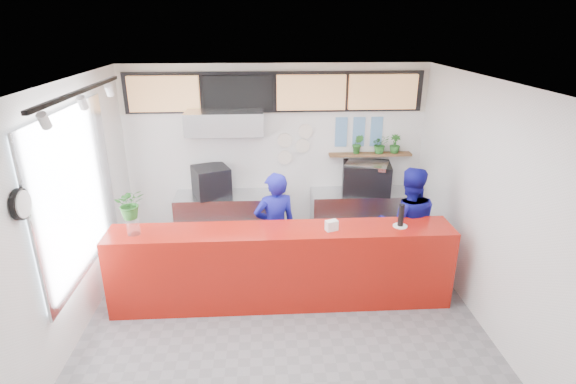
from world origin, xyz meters
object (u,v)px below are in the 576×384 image
(panini_oven, at_px, (211,181))
(pepper_mill, at_px, (401,215))
(espresso_machine, at_px, (366,178))
(staff_center, at_px, (275,228))
(service_counter, at_px, (282,266))
(staff_right, at_px, (407,225))

(panini_oven, relative_size, pepper_mill, 1.83)
(espresso_machine, bearing_deg, pepper_mill, -79.75)
(panini_oven, height_order, pepper_mill, pepper_mill)
(staff_center, height_order, pepper_mill, staff_center)
(service_counter, bearing_deg, panini_oven, 121.00)
(espresso_machine, xyz_separation_m, staff_center, (-1.58, -1.21, -0.31))
(espresso_machine, xyz_separation_m, pepper_mill, (0.05, -1.81, 0.11))
(espresso_machine, distance_m, pepper_mill, 1.81)
(staff_center, relative_size, pepper_mill, 5.66)
(service_counter, distance_m, pepper_mill, 1.71)
(espresso_machine, bearing_deg, staff_right, -67.18)
(panini_oven, xyz_separation_m, staff_center, (1.01, -1.21, -0.31))
(staff_center, height_order, staff_right, staff_right)
(staff_right, bearing_deg, service_counter, 24.24)
(service_counter, distance_m, staff_center, 0.66)
(staff_right, bearing_deg, espresso_machine, -67.16)
(service_counter, relative_size, staff_right, 2.58)
(espresso_machine, xyz_separation_m, staff_right, (0.32, -1.29, -0.28))
(service_counter, xyz_separation_m, pepper_mill, (1.56, -0.01, 0.71))
(service_counter, relative_size, panini_oven, 8.30)
(service_counter, xyz_separation_m, staff_right, (1.83, 0.51, 0.32))
(service_counter, relative_size, espresso_machine, 5.76)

